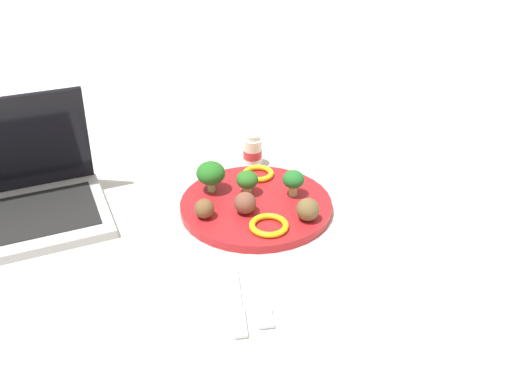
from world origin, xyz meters
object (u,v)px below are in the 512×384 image
napkin (250,301)px  laptop (9,200)px  plate (256,205)px  meatball_front_left (245,203)px  broccoli_floret_front_right (247,180)px  knife (238,303)px  pepper_ring_mid_right (269,225)px  meatball_back_right (308,209)px  broccoli_floret_back_right (211,174)px  meatball_mid_right (204,209)px  broccoli_floret_mid_right (293,180)px  yogurt_bottle (251,152)px  pepper_ring_front_right (258,173)px  fork (263,301)px

napkin → laptop: bearing=-119.7°
plate → meatball_front_left: (0.04, -0.02, 0.03)m
broccoli_floret_front_right → knife: size_ratio=0.32×
broccoli_floret_front_right → pepper_ring_mid_right: broccoli_floret_front_right is taller
meatball_back_right → napkin: bearing=-29.3°
broccoli_floret_back_right → meatball_mid_right: bearing=-5.8°
knife → meatball_front_left: bearing=175.8°
broccoli_floret_mid_right → meatball_mid_right: size_ratio=1.43×
broccoli_floret_front_right → knife: broccoli_floret_front_right is taller
laptop → yogurt_bottle: bearing=113.7°
laptop → pepper_ring_mid_right: bearing=81.1°
meatball_back_right → pepper_ring_front_right: meatball_back_right is taller
meatball_back_right → knife: (0.20, -0.12, -0.03)m
fork → laptop: (-0.24, -0.44, 0.03)m
meatball_back_right → napkin: 0.22m
knife → yogurt_bottle: bearing=175.5°
broccoli_floret_front_right → yogurt_bottle: yogurt_bottle is taller
plate → broccoli_floret_back_right: size_ratio=4.71×
knife → laptop: laptop is taller
meatball_front_left → pepper_ring_mid_right: (0.05, 0.04, -0.01)m
fork → yogurt_bottle: bearing=-179.8°
napkin → plate: bearing=175.5°
broccoli_floret_back_right → meatball_mid_right: (0.09, -0.01, -0.02)m
meatball_back_right → laptop: 0.53m
broccoli_floret_mid_right → laptop: 0.51m
broccoli_floret_front_right → pepper_ring_mid_right: bearing=15.9°
plate → laptop: 0.44m
pepper_ring_front_right → pepper_ring_mid_right: bearing=3.1°
meatball_mid_right → meatball_front_left: (-0.01, 0.07, 0.00)m
meatball_mid_right → napkin: size_ratio=0.21×
laptop → fork: bearing=60.8°
napkin → broccoli_floret_back_right: bearing=-168.0°
knife → fork: bearing=95.0°
meatball_back_right → pepper_ring_mid_right: bearing=-70.8°
broccoli_floret_front_right → napkin: bearing=-1.0°
napkin → broccoli_floret_mid_right: bearing=161.8°
pepper_ring_mid_right → napkin: 0.17m
pepper_ring_front_right → napkin: bearing=-4.6°
meatball_mid_right → knife: (0.21, 0.05, -0.03)m
broccoli_floret_back_right → broccoli_floret_mid_right: 0.15m
meatball_front_left → pepper_ring_front_right: size_ratio=0.63×
broccoli_floret_front_right → meatball_back_right: size_ratio=1.14×
napkin → laptop: size_ratio=0.45×
meatball_mid_right → fork: meatball_mid_right is taller
meatball_mid_right → napkin: bearing=19.4°
napkin → fork: bearing=72.6°
pepper_ring_front_right → fork: (0.36, -0.01, -0.01)m
broccoli_floret_back_right → yogurt_bottle: bearing=148.9°
pepper_ring_front_right → pepper_ring_mid_right: size_ratio=0.92×
meatball_mid_right → napkin: 0.22m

